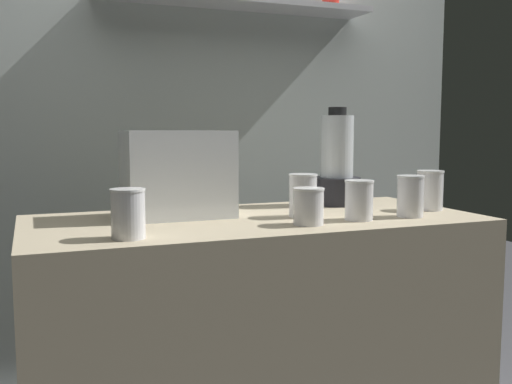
{
  "coord_description": "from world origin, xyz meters",
  "views": [
    {
      "loc": [
        -0.66,
        -1.68,
        1.18
      ],
      "look_at": [
        0.0,
        0.0,
        0.98
      ],
      "focal_mm": 40.79,
      "sensor_mm": 36.0,
      "label": 1
    }
  ],
  "objects": [
    {
      "name": "juice_cup_orange_rightmost",
      "position": [
        0.61,
        -0.06,
        0.96
      ],
      "size": [
        0.09,
        0.09,
        0.13
      ],
      "color": "white",
      "rests_on": "counter"
    },
    {
      "name": "back_wall_unit",
      "position": [
        0.0,
        0.77,
        1.27
      ],
      "size": [
        2.6,
        0.24,
        2.5
      ],
      "color": "silver",
      "rests_on": "ground_plane"
    },
    {
      "name": "juice_cup_mango_right",
      "position": [
        0.27,
        -0.16,
        0.95
      ],
      "size": [
        0.09,
        0.09,
        0.12
      ],
      "color": "white",
      "rests_on": "counter"
    },
    {
      "name": "carrot_display_bin",
      "position": [
        -0.23,
        0.11,
        0.98
      ],
      "size": [
        0.33,
        0.22,
        0.27
      ],
      "color": "white",
      "rests_on": "counter"
    },
    {
      "name": "juice_cup_mango_far_left",
      "position": [
        -0.43,
        -0.21,
        0.96
      ],
      "size": [
        0.09,
        0.09,
        0.13
      ],
      "color": "white",
      "rests_on": "counter"
    },
    {
      "name": "juice_cup_pomegranate_left",
      "position": [
        0.09,
        -0.18,
        0.95
      ],
      "size": [
        0.09,
        0.09,
        0.11
      ],
      "color": "white",
      "rests_on": "counter"
    },
    {
      "name": "blender_pitcher",
      "position": [
        0.39,
        0.18,
        1.03
      ],
      "size": [
        0.18,
        0.18,
        0.35
      ],
      "color": "black",
      "rests_on": "counter"
    },
    {
      "name": "counter",
      "position": [
        0.0,
        0.0,
        0.45
      ],
      "size": [
        1.4,
        0.64,
        0.9
      ],
      "primitive_type": "cube",
      "color": "tan",
      "rests_on": "ground_plane"
    },
    {
      "name": "juice_cup_carrot_far_right",
      "position": [
        0.46,
        -0.16,
        0.96
      ],
      "size": [
        0.09,
        0.09,
        0.13
      ],
      "color": "white",
      "rests_on": "counter"
    },
    {
      "name": "juice_cup_orange_middle",
      "position": [
        0.14,
        -0.04,
        0.96
      ],
      "size": [
        0.09,
        0.09,
        0.14
      ],
      "color": "white",
      "rests_on": "counter"
    }
  ]
}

